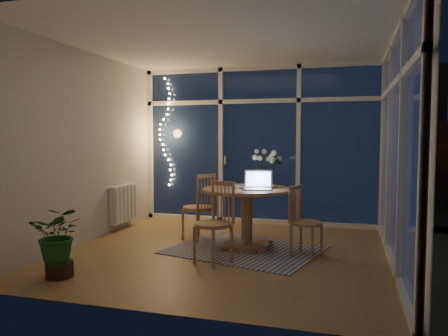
# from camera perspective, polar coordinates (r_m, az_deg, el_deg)

# --- Properties ---
(floor) EXTENTS (4.00, 4.00, 0.00)m
(floor) POSITION_cam_1_polar(r_m,az_deg,el_deg) (5.56, 0.45, -10.89)
(floor) COLOR olive
(floor) RESTS_ON ground
(ceiling) EXTENTS (4.00, 4.00, 0.00)m
(ceiling) POSITION_cam_1_polar(r_m,az_deg,el_deg) (5.50, 0.46, 16.28)
(ceiling) COLOR silver
(ceiling) RESTS_ON wall_back
(wall_back) EXTENTS (4.00, 0.04, 2.60)m
(wall_back) POSITION_cam_1_polar(r_m,az_deg,el_deg) (7.32, 4.66, 2.97)
(wall_back) COLOR beige
(wall_back) RESTS_ON floor
(wall_front) EXTENTS (4.00, 0.04, 2.60)m
(wall_front) POSITION_cam_1_polar(r_m,az_deg,el_deg) (3.49, -8.39, 1.83)
(wall_front) COLOR beige
(wall_front) RESTS_ON floor
(wall_left) EXTENTS (0.04, 4.00, 2.60)m
(wall_left) POSITION_cam_1_polar(r_m,az_deg,el_deg) (6.22, -17.61, 2.62)
(wall_left) COLOR beige
(wall_left) RESTS_ON floor
(wall_right) EXTENTS (0.04, 4.00, 2.60)m
(wall_right) POSITION_cam_1_polar(r_m,az_deg,el_deg) (5.21, 22.17, 2.28)
(wall_right) COLOR beige
(wall_right) RESTS_ON floor
(window_wall_back) EXTENTS (4.00, 0.10, 2.60)m
(window_wall_back) POSITION_cam_1_polar(r_m,az_deg,el_deg) (7.28, 4.60, 2.97)
(window_wall_back) COLOR white
(window_wall_back) RESTS_ON floor
(window_wall_right) EXTENTS (0.10, 4.00, 2.60)m
(window_wall_right) POSITION_cam_1_polar(r_m,az_deg,el_deg) (5.21, 21.74, 2.29)
(window_wall_right) COLOR white
(window_wall_right) RESTS_ON floor
(radiator) EXTENTS (0.10, 0.70, 0.58)m
(radiator) POSITION_cam_1_polar(r_m,az_deg,el_deg) (7.03, -12.98, -4.52)
(radiator) COLOR silver
(radiator) RESTS_ON wall_left
(fairy_lights) EXTENTS (0.24, 0.10, 1.85)m
(fairy_lights) POSITION_cam_1_polar(r_m,az_deg,el_deg) (7.71, -7.67, 4.67)
(fairy_lights) COLOR #F5B362
(fairy_lights) RESTS_ON window_wall_back
(garden_patio) EXTENTS (12.00, 6.00, 0.10)m
(garden_patio) POSITION_cam_1_polar(r_m,az_deg,el_deg) (10.33, 10.64, -4.36)
(garden_patio) COLOR black
(garden_patio) RESTS_ON ground
(garden_fence) EXTENTS (11.00, 0.08, 1.80)m
(garden_fence) POSITION_cam_1_polar(r_m,az_deg,el_deg) (10.79, 8.31, 1.14)
(garden_fence) COLOR #362513
(garden_fence) RESTS_ON ground
(neighbour_roof) EXTENTS (7.00, 3.00, 2.20)m
(neighbour_roof) POSITION_cam_1_polar(r_m,az_deg,el_deg) (13.75, 11.31, 7.14)
(neighbour_roof) COLOR #30323A
(neighbour_roof) RESTS_ON ground
(garden_shrubs) EXTENTS (0.90, 0.90, 0.90)m
(garden_shrubs) POSITION_cam_1_polar(r_m,az_deg,el_deg) (8.92, 1.36, -2.31)
(garden_shrubs) COLOR black
(garden_shrubs) RESTS_ON ground
(rug) EXTENTS (2.08, 1.83, 0.01)m
(rug) POSITION_cam_1_polar(r_m,az_deg,el_deg) (5.66, 2.76, -10.59)
(rug) COLOR #BFB39B
(rug) RESTS_ON floor
(dining_table) EXTENTS (1.39, 1.39, 0.78)m
(dining_table) POSITION_cam_1_polar(r_m,az_deg,el_deg) (5.67, 3.00, -6.57)
(dining_table) COLOR #9C6846
(dining_table) RESTS_ON floor
(chair_left) EXTENTS (0.59, 0.59, 0.95)m
(chair_left) POSITION_cam_1_polar(r_m,az_deg,el_deg) (6.11, -3.43, -5.01)
(chair_left) COLOR #9C6846
(chair_left) RESTS_ON floor
(chair_right) EXTENTS (0.51, 0.51, 0.86)m
(chair_right) POSITION_cam_1_polar(r_m,az_deg,el_deg) (5.35, 10.73, -6.85)
(chair_right) COLOR #9C6846
(chair_right) RESTS_ON floor
(chair_front) EXTENTS (0.59, 0.59, 0.94)m
(chair_front) POSITION_cam_1_polar(r_m,az_deg,el_deg) (4.97, -1.47, -7.10)
(chair_front) COLOR #9C6846
(chair_front) RESTS_ON floor
(laptop) EXTENTS (0.39, 0.34, 0.26)m
(laptop) POSITION_cam_1_polar(r_m,az_deg,el_deg) (5.46, 4.41, -1.47)
(laptop) COLOR silver
(laptop) RESTS_ON dining_table
(flower_vase) EXTENTS (0.25, 0.25, 0.21)m
(flower_vase) POSITION_cam_1_polar(r_m,az_deg,el_deg) (5.84, 5.58, -1.36)
(flower_vase) COLOR silver
(flower_vase) RESTS_ON dining_table
(bowl) EXTENTS (0.18, 0.18, 0.04)m
(bowl) POSITION_cam_1_polar(r_m,az_deg,el_deg) (5.67, 6.19, -2.40)
(bowl) COLOR white
(bowl) RESTS_ON dining_table
(newspapers) EXTENTS (0.40, 0.31, 0.02)m
(newspapers) POSITION_cam_1_polar(r_m,az_deg,el_deg) (5.71, 2.60, -2.40)
(newspapers) COLOR silver
(newspapers) RESTS_ON dining_table
(phone) EXTENTS (0.13, 0.09, 0.01)m
(phone) POSITION_cam_1_polar(r_m,az_deg,el_deg) (5.53, 2.66, -2.69)
(phone) COLOR black
(phone) RESTS_ON dining_table
(potted_plant) EXTENTS (0.67, 0.63, 0.76)m
(potted_plant) POSITION_cam_1_polar(r_m,az_deg,el_deg) (4.81, -20.78, -8.86)
(potted_plant) COLOR #18441D
(potted_plant) RESTS_ON floor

